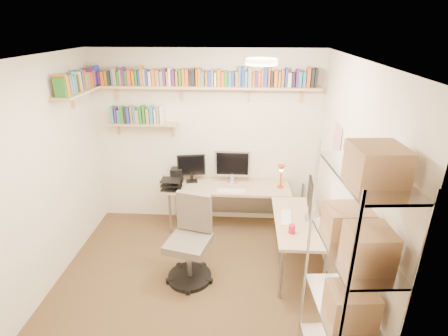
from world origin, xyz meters
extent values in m
plane|color=#422F1C|center=(0.00, 0.00, 0.00)|extent=(3.20, 3.20, 0.00)
cube|color=#F0E1C3|center=(0.00, 1.50, 1.25)|extent=(3.20, 0.04, 2.50)
cube|color=#F0E1C3|center=(-1.60, 0.00, 1.25)|extent=(0.04, 3.00, 2.50)
cube|color=#F0E1C3|center=(1.60, 0.00, 1.25)|extent=(0.04, 3.00, 2.50)
cube|color=#F0E1C3|center=(0.00, -1.50, 1.25)|extent=(3.20, 0.04, 2.50)
cube|color=silver|center=(0.00, 0.00, 2.50)|extent=(3.20, 3.00, 0.04)
cube|color=white|center=(1.59, 0.55, 1.55)|extent=(0.01, 0.30, 0.42)
cube|color=silver|center=(1.59, 0.15, 1.50)|extent=(0.01, 0.28, 0.38)
cylinder|color=#FFEAC6|center=(0.70, 0.20, 2.46)|extent=(0.30, 0.30, 0.06)
cube|color=tan|center=(0.00, 1.38, 2.02)|extent=(3.05, 0.25, 0.03)
cube|color=tan|center=(-1.48, 0.95, 2.02)|extent=(0.25, 1.00, 0.03)
cube|color=tan|center=(-0.85, 1.40, 1.50)|extent=(0.95, 0.20, 0.02)
cube|color=tan|center=(-1.20, 1.44, 1.95)|extent=(0.03, 0.20, 0.20)
cube|color=tan|center=(-0.30, 1.44, 1.95)|extent=(0.03, 0.20, 0.20)
cube|color=tan|center=(0.60, 1.44, 1.95)|extent=(0.03, 0.20, 0.20)
cube|color=tan|center=(1.30, 1.44, 1.95)|extent=(0.03, 0.20, 0.20)
cube|color=#276C24|center=(-1.46, 1.38, 2.12)|extent=(0.04, 0.15, 0.17)
cube|color=#2132AE|center=(-1.41, 1.38, 2.16)|extent=(0.04, 0.12, 0.25)
cube|color=#4F1A64|center=(-1.36, 1.38, 2.12)|extent=(0.03, 0.14, 0.17)
cube|color=#C46217|center=(-1.32, 1.38, 2.12)|extent=(0.04, 0.13, 0.17)
cube|color=#B07D21|center=(-1.27, 1.38, 2.12)|extent=(0.03, 0.12, 0.18)
cube|color=black|center=(-1.23, 1.38, 2.12)|extent=(0.04, 0.14, 0.17)
cube|color=teal|center=(-1.19, 1.38, 2.14)|extent=(0.02, 0.13, 0.21)
cube|color=gray|center=(-1.15, 1.38, 2.15)|extent=(0.04, 0.14, 0.23)
cube|color=#276C24|center=(-1.11, 1.38, 2.12)|extent=(0.03, 0.13, 0.18)
cube|color=gray|center=(-1.08, 1.38, 2.13)|extent=(0.02, 0.14, 0.20)
cube|color=#4F1A64|center=(-1.04, 1.38, 2.15)|extent=(0.03, 0.13, 0.23)
cube|color=#276C24|center=(-1.01, 1.38, 2.13)|extent=(0.03, 0.12, 0.19)
cube|color=#CC4E1B|center=(-0.96, 1.38, 2.13)|extent=(0.04, 0.13, 0.20)
cube|color=#C46217|center=(-0.91, 1.38, 2.13)|extent=(0.03, 0.13, 0.19)
cube|color=#276C24|center=(-0.87, 1.38, 2.13)|extent=(0.02, 0.14, 0.19)
cube|color=#2132AE|center=(-0.83, 1.38, 2.13)|extent=(0.03, 0.12, 0.19)
cube|color=#C46217|center=(-0.80, 1.38, 2.16)|extent=(0.03, 0.14, 0.24)
cube|color=gray|center=(-0.76, 1.38, 2.14)|extent=(0.03, 0.13, 0.21)
cube|color=#2132AE|center=(-0.73, 1.38, 2.13)|extent=(0.03, 0.11, 0.20)
cube|color=silver|center=(-0.69, 1.38, 2.12)|extent=(0.03, 0.14, 0.18)
cube|color=#C46217|center=(-0.64, 1.38, 2.14)|extent=(0.04, 0.11, 0.21)
cube|color=gray|center=(-0.59, 1.38, 2.13)|extent=(0.04, 0.13, 0.20)
cube|color=gray|center=(-0.54, 1.38, 2.13)|extent=(0.04, 0.14, 0.18)
cube|color=#4F1A64|center=(-0.50, 1.38, 2.14)|extent=(0.03, 0.14, 0.21)
cube|color=#B07D21|center=(-0.46, 1.38, 2.13)|extent=(0.02, 0.14, 0.18)
cube|color=silver|center=(-0.43, 1.38, 2.15)|extent=(0.03, 0.15, 0.22)
cube|color=#4F1A64|center=(-0.39, 1.38, 2.14)|extent=(0.04, 0.11, 0.20)
cube|color=#B07D21|center=(-0.34, 1.38, 2.13)|extent=(0.03, 0.14, 0.19)
cube|color=#276C24|center=(-0.29, 1.38, 2.14)|extent=(0.03, 0.14, 0.20)
cube|color=#C46217|center=(-0.25, 1.38, 2.14)|extent=(0.03, 0.12, 0.22)
cube|color=#CC4E1B|center=(-0.21, 1.38, 2.14)|extent=(0.04, 0.11, 0.21)
cube|color=black|center=(-0.16, 1.38, 2.12)|extent=(0.03, 0.11, 0.18)
cube|color=black|center=(-0.12, 1.38, 2.15)|extent=(0.04, 0.14, 0.22)
cube|color=#C46217|center=(-0.08, 1.38, 2.14)|extent=(0.02, 0.14, 0.22)
cube|color=#C46217|center=(-0.04, 1.38, 2.15)|extent=(0.04, 0.15, 0.22)
cube|color=teal|center=(0.00, 1.38, 2.13)|extent=(0.03, 0.15, 0.19)
cube|color=#C46217|center=(0.05, 1.38, 2.12)|extent=(0.03, 0.11, 0.17)
cube|color=#2132AE|center=(0.09, 1.38, 2.13)|extent=(0.04, 0.13, 0.18)
cube|color=gray|center=(0.12, 1.38, 2.14)|extent=(0.02, 0.13, 0.20)
cube|color=silver|center=(0.16, 1.38, 2.12)|extent=(0.03, 0.14, 0.17)
cube|color=#C46217|center=(0.21, 1.38, 2.14)|extent=(0.04, 0.14, 0.21)
cube|color=#CC4E1B|center=(0.26, 1.38, 2.13)|extent=(0.04, 0.12, 0.18)
cube|color=#276C24|center=(0.30, 1.38, 2.13)|extent=(0.04, 0.12, 0.19)
cube|color=teal|center=(0.35, 1.38, 2.12)|extent=(0.04, 0.11, 0.18)
cube|color=#2132AE|center=(0.39, 1.38, 2.13)|extent=(0.03, 0.13, 0.19)
cube|color=#C46217|center=(0.44, 1.38, 2.13)|extent=(0.04, 0.13, 0.19)
cube|color=teal|center=(0.48, 1.38, 2.16)|extent=(0.03, 0.11, 0.25)
cube|color=#2132AE|center=(0.52, 1.38, 2.16)|extent=(0.03, 0.14, 0.24)
cube|color=teal|center=(0.56, 1.38, 2.13)|extent=(0.03, 0.14, 0.19)
cube|color=gray|center=(0.61, 1.38, 2.16)|extent=(0.04, 0.15, 0.25)
cube|color=#C46217|center=(0.65, 1.38, 2.12)|extent=(0.03, 0.11, 0.18)
cube|color=#4F1A64|center=(0.69, 1.38, 2.13)|extent=(0.03, 0.15, 0.18)
cube|color=#C46217|center=(0.73, 1.38, 2.13)|extent=(0.03, 0.13, 0.18)
cube|color=#C46217|center=(0.77, 1.38, 2.14)|extent=(0.02, 0.13, 0.21)
cube|color=#2132AE|center=(0.81, 1.38, 2.15)|extent=(0.04, 0.13, 0.24)
cube|color=#CC4E1B|center=(0.85, 1.38, 2.16)|extent=(0.02, 0.15, 0.25)
cube|color=black|center=(0.89, 1.38, 2.13)|extent=(0.03, 0.15, 0.19)
cube|color=#C46217|center=(0.94, 1.38, 2.14)|extent=(0.04, 0.15, 0.20)
cube|color=gray|center=(0.98, 1.38, 2.13)|extent=(0.03, 0.15, 0.19)
cube|color=#C46217|center=(1.02, 1.38, 2.14)|extent=(0.03, 0.12, 0.21)
cube|color=#2132AE|center=(1.07, 1.38, 2.15)|extent=(0.03, 0.15, 0.23)
cube|color=silver|center=(1.11, 1.38, 2.12)|extent=(0.04, 0.13, 0.18)
cube|color=black|center=(1.16, 1.38, 2.12)|extent=(0.04, 0.15, 0.18)
cube|color=#4F1A64|center=(1.20, 1.38, 2.14)|extent=(0.03, 0.13, 0.22)
cube|color=teal|center=(1.24, 1.38, 2.13)|extent=(0.04, 0.13, 0.19)
cube|color=teal|center=(1.29, 1.38, 2.13)|extent=(0.04, 0.14, 0.19)
cube|color=#CC4E1B|center=(1.35, 1.38, 2.16)|extent=(0.04, 0.12, 0.24)
cube|color=black|center=(1.40, 1.38, 2.15)|extent=(0.04, 0.12, 0.23)
cube|color=black|center=(1.44, 1.38, 2.15)|extent=(0.03, 0.14, 0.24)
cube|color=#276C24|center=(-1.48, 0.52, 2.14)|extent=(0.13, 0.03, 0.21)
cube|color=#B07D21|center=(-1.48, 0.56, 2.16)|extent=(0.14, 0.03, 0.25)
cube|color=#C46217|center=(-1.48, 0.60, 2.15)|extent=(0.13, 0.04, 0.23)
cube|color=gray|center=(-1.48, 0.64, 2.14)|extent=(0.15, 0.03, 0.22)
cube|color=teal|center=(-1.48, 0.69, 2.15)|extent=(0.15, 0.03, 0.24)
cube|color=teal|center=(-1.48, 0.74, 2.13)|extent=(0.12, 0.04, 0.19)
cube|color=teal|center=(-1.48, 0.78, 2.14)|extent=(0.13, 0.04, 0.22)
cube|color=black|center=(-1.48, 0.82, 2.14)|extent=(0.11, 0.04, 0.20)
cube|color=#B07D21|center=(-1.48, 0.87, 2.13)|extent=(0.14, 0.04, 0.20)
cube|color=silver|center=(-1.48, 0.92, 2.15)|extent=(0.11, 0.04, 0.22)
cube|color=#4F1A64|center=(-1.48, 0.96, 2.14)|extent=(0.12, 0.03, 0.22)
cube|color=teal|center=(-1.48, 1.00, 2.15)|extent=(0.12, 0.02, 0.24)
cube|color=#C46217|center=(-1.48, 1.03, 2.15)|extent=(0.14, 0.02, 0.23)
cube|color=gray|center=(-1.48, 1.07, 2.12)|extent=(0.12, 0.04, 0.18)
cube|color=gray|center=(-1.48, 1.13, 2.13)|extent=(0.13, 0.04, 0.19)
cube|color=#CC4E1B|center=(-1.48, 1.18, 2.13)|extent=(0.14, 0.04, 0.19)
cube|color=#CC4E1B|center=(-1.48, 1.22, 2.12)|extent=(0.14, 0.03, 0.17)
cube|color=#4F1A64|center=(-1.48, 1.26, 2.15)|extent=(0.13, 0.04, 0.22)
cube|color=#CC4E1B|center=(-1.48, 1.31, 2.13)|extent=(0.13, 0.04, 0.19)
cube|color=#C46217|center=(-1.48, 1.36, 2.12)|extent=(0.12, 0.04, 0.17)
cube|color=teal|center=(-1.26, 1.40, 1.63)|extent=(0.04, 0.13, 0.23)
cube|color=#4F1A64|center=(-1.22, 1.40, 1.62)|extent=(0.02, 0.11, 0.22)
cube|color=teal|center=(-1.17, 1.40, 1.60)|extent=(0.03, 0.12, 0.18)
cube|color=#276C24|center=(-1.13, 1.40, 1.62)|extent=(0.04, 0.14, 0.22)
cube|color=black|center=(-1.08, 1.40, 1.62)|extent=(0.04, 0.12, 0.21)
cube|color=#2132AE|center=(-1.04, 1.40, 1.62)|extent=(0.04, 0.14, 0.22)
cube|color=#B07D21|center=(-1.00, 1.40, 1.63)|extent=(0.02, 0.13, 0.24)
cube|color=teal|center=(-0.96, 1.40, 1.63)|extent=(0.03, 0.12, 0.23)
cube|color=gray|center=(-0.91, 1.40, 1.61)|extent=(0.04, 0.14, 0.19)
cube|color=#276C24|center=(-0.87, 1.40, 1.63)|extent=(0.03, 0.14, 0.24)
cube|color=#276C24|center=(-0.82, 1.40, 1.63)|extent=(0.03, 0.12, 0.24)
cube|color=gray|center=(-0.77, 1.40, 1.61)|extent=(0.04, 0.12, 0.20)
cube|color=teal|center=(-0.72, 1.40, 1.63)|extent=(0.04, 0.11, 0.24)
cube|color=silver|center=(-0.67, 1.40, 1.61)|extent=(0.03, 0.12, 0.20)
cube|color=gray|center=(-0.63, 1.40, 1.63)|extent=(0.03, 0.14, 0.23)
cube|color=silver|center=(-0.58, 1.40, 1.63)|extent=(0.03, 0.11, 0.24)
cube|color=tan|center=(0.35, 1.22, 0.65)|extent=(1.71, 0.54, 0.04)
cube|color=tan|center=(1.21, 0.35, 0.65)|extent=(0.54, 1.17, 0.04)
cylinder|color=gray|center=(-0.46, 0.99, 0.32)|extent=(0.04, 0.04, 0.63)
cylinder|color=gray|center=(-0.46, 1.45, 0.32)|extent=(0.04, 0.04, 0.63)
cylinder|color=gray|center=(1.43, 1.45, 0.32)|extent=(0.04, 0.04, 0.63)
cylinder|color=gray|center=(0.98, -0.19, 0.32)|extent=(0.04, 0.04, 0.63)
cylinder|color=gray|center=(1.43, -0.19, 0.32)|extent=(0.04, 0.04, 0.63)
cube|color=gray|center=(0.35, 1.45, 0.36)|extent=(1.62, 0.02, 0.50)
cube|color=silver|center=(0.40, 1.33, 0.96)|extent=(0.50, 0.03, 0.38)
cube|color=black|center=(0.40, 1.31, 0.96)|extent=(0.45, 0.00, 0.33)
cube|color=black|center=(-0.19, 1.33, 0.93)|extent=(0.40, 0.03, 0.31)
cube|color=black|center=(1.33, 0.39, 0.95)|extent=(0.03, 0.52, 0.34)
cube|color=silver|center=(1.31, 0.39, 0.95)|extent=(0.00, 0.47, 0.29)
cube|color=white|center=(0.40, 1.06, 0.67)|extent=(0.38, 0.12, 0.01)
cube|color=white|center=(1.07, 0.39, 0.67)|extent=(0.12, 0.36, 0.01)
cylinder|color=#AE330E|center=(1.07, 1.22, 0.68)|extent=(0.09, 0.09, 0.02)
cylinder|color=#AE330E|center=(1.07, 1.22, 0.81)|extent=(0.02, 0.02, 0.25)
cone|color=#AE330E|center=(1.07, 1.22, 0.96)|extent=(0.11, 0.11, 0.08)
sphere|color=#FFBF72|center=(1.07, 1.22, 0.93)|extent=(0.05, 0.05, 0.05)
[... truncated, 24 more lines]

